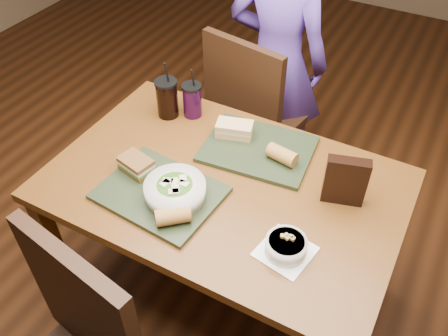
{
  "coord_description": "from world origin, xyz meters",
  "views": [
    {
      "loc": [
        0.6,
        -1.1,
        1.99
      ],
      "look_at": [
        0.0,
        0.0,
        0.82
      ],
      "focal_mm": 38.0,
      "sensor_mm": 36.0,
      "label": 1
    }
  ],
  "objects": [
    {
      "name": "cup_cola",
      "position": [
        -0.41,
        0.25,
        0.84
      ],
      "size": [
        0.1,
        0.1,
        0.26
      ],
      "color": "black",
      "rests_on": "dining_table"
    },
    {
      "name": "dining_table",
      "position": [
        0.0,
        0.0,
        0.66
      ],
      "size": [
        1.3,
        0.85,
        0.75
      ],
      "color": "#5A3412",
      "rests_on": "ground"
    },
    {
      "name": "sandwich_far",
      "position": [
        -0.08,
        0.24,
        0.8
      ],
      "size": [
        0.16,
        0.12,
        0.06
      ],
      "color": "tan",
      "rests_on": "tray_far"
    },
    {
      "name": "ground",
      "position": [
        0.0,
        0.0,
        0.0
      ],
      "size": [
        6.0,
        6.0,
        0.0
      ],
      "primitive_type": "plane",
      "color": "#381C0B",
      "rests_on": "ground"
    },
    {
      "name": "baguette_near",
      "position": [
        -0.05,
        -0.26,
        0.8
      ],
      "size": [
        0.13,
        0.12,
        0.06
      ],
      "primitive_type": "cylinder",
      "rotation": [
        0.0,
        1.57,
        0.72
      ],
      "color": "#AD7533",
      "rests_on": "tray_near"
    },
    {
      "name": "tray_near",
      "position": [
        -0.17,
        -0.17,
        0.76
      ],
      "size": [
        0.44,
        0.35,
        0.02
      ],
      "primitive_type": "cube",
      "rotation": [
        0.0,
        0.0,
        -0.08
      ],
      "color": "black",
      "rests_on": "dining_table"
    },
    {
      "name": "chair_far",
      "position": [
        -0.21,
        0.67,
        0.55
      ],
      "size": [
        0.5,
        0.5,
        1.0
      ],
      "color": "black",
      "rests_on": "ground"
    },
    {
      "name": "chip_bag",
      "position": [
        0.41,
        0.12,
        0.85
      ],
      "size": [
        0.15,
        0.08,
        0.19
      ],
      "primitive_type": "cube",
      "rotation": [
        0.0,
        0.0,
        0.28
      ],
      "color": "black",
      "rests_on": "dining_table"
    },
    {
      "name": "salad_bowl",
      "position": [
        -0.11,
        -0.16,
        0.8
      ],
      "size": [
        0.22,
        0.22,
        0.07
      ],
      "color": "silver",
      "rests_on": "tray_near"
    },
    {
      "name": "tray_far",
      "position": [
        0.03,
        0.22,
        0.76
      ],
      "size": [
        0.45,
        0.36,
        0.02
      ],
      "primitive_type": "cube",
      "rotation": [
        0.0,
        0.0,
        0.1
      ],
      "color": "black",
      "rests_on": "dining_table"
    },
    {
      "name": "baguette_far",
      "position": [
        0.15,
        0.19,
        0.8
      ],
      "size": [
        0.12,
        0.08,
        0.06
      ],
      "primitive_type": "cylinder",
      "rotation": [
        0.0,
        1.57,
        -0.16
      ],
      "color": "#AD7533",
      "rests_on": "tray_far"
    },
    {
      "name": "diner",
      "position": [
        -0.19,
        0.92,
        0.73
      ],
      "size": [
        0.55,
        0.38,
        1.46
      ],
      "primitive_type": "imported",
      "rotation": [
        0.0,
        0.0,
        3.19
      ],
      "color": "#573799",
      "rests_on": "ground"
    },
    {
      "name": "sandwich_near",
      "position": [
        -0.31,
        -0.12,
        0.8
      ],
      "size": [
        0.14,
        0.11,
        0.06
      ],
      "color": "#593819",
      "rests_on": "tray_near"
    },
    {
      "name": "soup_bowl",
      "position": [
        0.33,
        -0.19,
        0.78
      ],
      "size": [
        0.19,
        0.19,
        0.07
      ],
      "color": "white",
      "rests_on": "dining_table"
    },
    {
      "name": "cup_berry",
      "position": [
        -0.32,
        0.3,
        0.83
      ],
      "size": [
        0.09,
        0.09,
        0.23
      ],
      "color": "black",
      "rests_on": "dining_table"
    }
  ]
}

